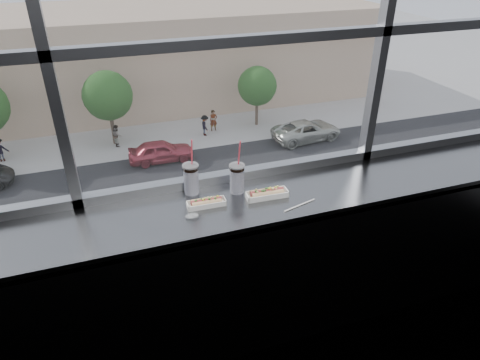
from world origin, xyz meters
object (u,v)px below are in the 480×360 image
object	(u,v)px
pedestrian_d	(213,118)
car_near_c	(122,220)
hotdog_tray_left	(206,202)
car_far_c	(307,127)
soda_cup_right	(237,177)
wrapper	(192,216)
loose_straw	(300,205)
car_far_b	(161,148)
pedestrian_b	(117,133)
car_near_b	(11,242)
pedestrian_c	(205,123)
tree_center	(108,96)
tree_right	(257,86)
hotdog_tray_right	(267,193)
car_near_d	(285,193)
soda_cup_left	(191,177)
car_near_e	(381,173)

from	to	relation	value
pedestrian_d	car_near_c	bearing A→B (deg)	-124.10
hotdog_tray_left	car_far_c	xyz separation A→B (m)	(13.76, 24.26, -11.09)
soda_cup_right	car_far_c	xyz separation A→B (m)	(13.53, 24.16, -11.17)
hotdog_tray_left	wrapper	distance (m)	0.14
hotdog_tray_left	loose_straw	bearing A→B (deg)	-17.02
car_far_b	pedestrian_b	world-z (taller)	car_far_b
car_near_b	pedestrian_c	bearing A→B (deg)	-44.80
tree_center	tree_right	world-z (taller)	tree_center
car_near_c	wrapper	bearing A→B (deg)	-179.37
hotdog_tray_right	pedestrian_c	xyz separation A→B (m)	(6.38, 27.57, -11.12)
tree_center	tree_right	xyz separation A→B (m)	(11.24, -0.00, -0.45)
car_far_b	tree_right	bearing A→B (deg)	-63.14
hotdog_tray_left	car_near_d	xyz separation A→B (m)	(8.38, 16.26, -11.08)
hotdog_tray_right	soda_cup_left	size ratio (longest dim) A/B	0.71
car_near_c	car_near_d	distance (m)	8.84
wrapper	car_near_c	distance (m)	19.67
tree_center	pedestrian_d	bearing A→B (deg)	-0.28
car_near_e	car_near_c	distance (m)	15.11
car_near_e	tree_center	xyz separation A→B (m)	(-14.62, 12.00, 2.50)
soda_cup_left	soda_cup_right	size ratio (longest dim) A/B	1.04
soda_cup_right	car_far_b	xyz separation A→B (m)	(2.60, 24.16, -11.16)
soda_cup_right	tree_right	xyz separation A→B (m)	(11.04, 28.16, -8.95)
pedestrian_c	pedestrian_d	world-z (taller)	pedestrian_d
car_near_e	car_near_c	bearing A→B (deg)	86.57
wrapper	loose_straw	bearing A→B (deg)	-8.12
hotdog_tray_right	wrapper	bearing A→B (deg)	-169.69
hotdog_tray_left	car_near_e	world-z (taller)	hotdog_tray_left
car_far_b	pedestrian_c	xyz separation A→B (m)	(3.94, 3.29, -0.04)
hotdog_tray_right	car_near_e	world-z (taller)	hotdog_tray_right
wrapper	tree_right	size ratio (longest dim) A/B	0.02
hotdog_tray_right	car_far_b	distance (m)	26.81
wrapper	car_near_c	size ratio (longest dim) A/B	0.01
hotdog_tray_right	tree_center	distance (m)	29.51
hotdog_tray_left	tree_center	bearing A→B (deg)	91.88
car_near_b	tree_center	bearing A→B (deg)	-22.20
hotdog_tray_left	car_near_b	distance (m)	20.40
car_near_b	pedestrian_c	world-z (taller)	car_near_b
hotdog_tray_right	pedestrian_d	xyz separation A→B (m)	(7.26, 28.25, -11.08)
soda_cup_right	tree_right	size ratio (longest dim) A/B	0.08
car_near_c	tree_center	distance (m)	12.27
car_far_b	car_near_b	size ratio (longest dim) A/B	0.93
tree_right	pedestrian_d	bearing A→B (deg)	-179.41
loose_straw	pedestrian_d	xyz separation A→B (m)	(7.11, 28.40, -11.06)
hotdog_tray_left	car_far_c	distance (m)	30.01
car_near_e	pedestrian_c	bearing A→B (deg)	31.52
hotdog_tray_left	pedestrian_c	world-z (taller)	hotdog_tray_left
hotdog_tray_left	car_far_b	xyz separation A→B (m)	(2.82, 24.26, -11.08)
car_near_e	tree_right	xyz separation A→B (m)	(-3.38, 12.00, 2.05)
hotdog_tray_right	pedestrian_b	bearing A→B (deg)	93.12
soda_cup_right	hotdog_tray_left	bearing A→B (deg)	-157.02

